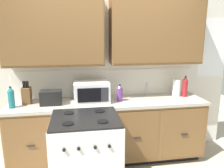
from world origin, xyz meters
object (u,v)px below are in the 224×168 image
toaster (51,97)px  bottle_teal (11,97)px  stove_range (86,156)px  microwave (91,92)px  knife_block (27,95)px  bottle_violet (120,93)px  bottle_red (185,87)px  paper_towel_roll (177,88)px

toaster → bottle_teal: 0.49m
stove_range → microwave: (0.12, 0.65, 0.59)m
knife_block → bottle_violet: bearing=-4.5°
microwave → bottle_red: size_ratio=1.53×
toaster → knife_block: 0.35m
microwave → toaster: (-0.54, -0.05, -0.04)m
bottle_red → microwave: bearing=-178.9°
stove_range → microwave: microwave is taller
toaster → bottle_violet: (0.93, 0.00, 0.02)m
microwave → knife_block: knife_block is taller
stove_range → knife_block: bearing=136.9°
bottle_violet → bottle_teal: bottle_teal is taller
stove_range → knife_block: knife_block is taller
microwave → knife_block: bearing=176.6°
stove_range → bottle_teal: bearing=149.3°
stove_range → bottle_violet: (0.51, 0.60, 0.56)m
stove_range → paper_towel_roll: (1.40, 0.71, 0.58)m
stove_range → toaster: 0.91m
toaster → bottle_red: bearing=2.3°
toaster → knife_block: knife_block is taller
paper_towel_roll → bottle_red: 0.12m
toaster → bottle_violet: 0.93m
bottle_teal → bottle_red: bearing=3.4°
microwave → bottle_red: bottle_red is taller
knife_block → bottle_violet: knife_block is taller
microwave → bottle_teal: size_ratio=1.72×
stove_range → toaster: bearing=125.1°
stove_range → microwave: size_ratio=1.98×
paper_towel_roll → bottle_teal: 2.31m
stove_range → bottle_teal: bottle_teal is taller
knife_block → paper_towel_roll: knife_block is taller
microwave → stove_range: bearing=-100.3°
knife_block → toaster: bearing=-17.3°
stove_range → bottle_violet: size_ratio=4.00×
bottle_violet → bottle_red: bottle_red is taller
bottle_violet → bottle_red: size_ratio=0.76×
toaster → bottle_violet: bottle_violet is taller
bottle_violet → bottle_teal: 1.41m
knife_block → bottle_violet: (1.26, -0.10, 0.00)m
bottle_violet → knife_block: bearing=175.5°
paper_towel_roll → bottle_red: (0.12, -0.03, 0.02)m
knife_block → microwave: bearing=-3.4°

